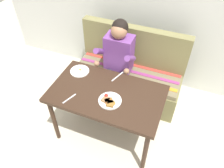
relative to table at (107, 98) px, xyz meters
The scene contains 8 objects.
ground_plane 0.65m from the table, ahead, with size 8.00×8.00×0.00m, color beige.
table is the anchor object (origin of this frame).
couch 0.83m from the table, 90.00° to the left, with size 1.44×0.56×1.00m.
person 0.61m from the table, 100.61° to the left, with size 0.45×0.61×1.21m.
plate_breakfast 0.16m from the table, 54.50° to the right, with size 0.24×0.24×0.05m.
plate_eggs 0.47m from the table, 155.18° to the left, with size 0.22×0.22×0.04m.
fork 0.40m from the table, 145.02° to the right, with size 0.01×0.17×0.01m, color silver.
knife 0.29m from the table, 86.54° to the left, with size 0.01×0.20×0.01m, color silver.
Camera 1 is at (0.66, -1.48, 2.41)m, focal length 35.75 mm.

